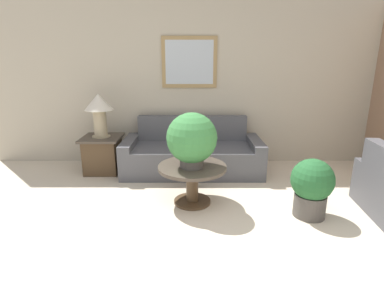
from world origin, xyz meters
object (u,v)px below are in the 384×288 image
coffee_table (192,176)px  side_table (103,154)px  potted_plant_on_table (191,139)px  potted_plant_floor (311,186)px  table_lamp (99,108)px  couch_main (192,154)px

coffee_table → side_table: side_table is taller
potted_plant_on_table → potted_plant_floor: bearing=-12.2°
side_table → potted_plant_floor: potted_plant_floor is taller
table_lamp → potted_plant_floor: bearing=-27.3°
coffee_table → table_lamp: table_lamp is taller
couch_main → table_lamp: size_ratio=3.22×
potted_plant_on_table → table_lamp: bearing=141.2°
potted_plant_on_table → side_table: bearing=141.2°
side_table → potted_plant_on_table: (1.40, -1.12, 0.54)m
potted_plant_floor → couch_main: bearing=132.7°
table_lamp → potted_plant_on_table: 1.80m
table_lamp → potted_plant_on_table: bearing=-38.8°
coffee_table → side_table: size_ratio=1.40×
couch_main → side_table: 1.40m
couch_main → table_lamp: bearing=-179.0°
table_lamp → potted_plant_floor: (2.72, -1.41, -0.65)m
potted_plant_on_table → couch_main: bearing=89.6°
coffee_table → potted_plant_floor: bearing=-13.9°
side_table → potted_plant_floor: (2.72, -1.41, 0.08)m
coffee_table → potted_plant_floor: size_ratio=1.23×
table_lamp → potted_plant_on_table: (1.40, -1.12, -0.19)m
side_table → potted_plant_on_table: size_ratio=0.91×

